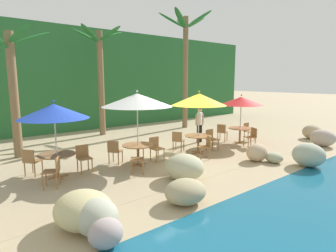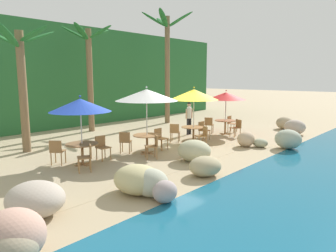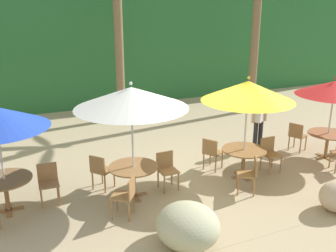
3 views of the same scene
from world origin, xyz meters
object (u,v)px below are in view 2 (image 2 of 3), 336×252
chair_blue_inland (57,150)px  chair_white_left (153,145)px  umbrella_white (147,95)px  dining_table_white (147,138)px  chair_blue_left (87,156)px  chair_red_inland (209,124)px  chair_white_inland (125,141)px  umbrella_blue (80,105)px  umbrella_red (226,96)px  palm_tree_third (167,53)px  chair_yellow_left (203,135)px  chair_red_left (237,127)px  chair_blue_seaward (102,146)px  chair_yellow_seaward (203,129)px  umbrella_yellow (194,95)px  chair_red_seaward (231,123)px  chair_yellow_inland (175,131)px  waiter_in_white (189,116)px  chair_white_seaward (160,137)px  palm_tree_second (89,64)px  palm_tree_nearest (22,70)px  dining_table_red (225,123)px  dining_table_blue (82,147)px

chair_blue_inland → chair_white_left: 3.36m
umbrella_white → dining_table_white: size_ratio=2.39×
chair_blue_left → chair_red_inland: size_ratio=1.00×
chair_red_inland → chair_white_inland: bearing=-179.3°
umbrella_blue → umbrella_red: size_ratio=1.03×
umbrella_blue → palm_tree_third: palm_tree_third is taller
chair_yellow_left → chair_red_left: same height
chair_blue_seaward → umbrella_blue: bearing=-176.8°
chair_yellow_seaward → chair_white_left: bearing=-170.4°
chair_yellow_left → umbrella_red: (3.21, 0.85, 1.50)m
chair_blue_inland → chair_blue_left: (0.26, -1.40, 0.00)m
umbrella_yellow → chair_white_left: bearing=-169.2°
chair_red_seaward → chair_yellow_seaward: bearing=-176.9°
umbrella_white → chair_red_left: 5.79m
umbrella_yellow → chair_blue_seaward: bearing=171.8°
chair_yellow_inland → waiter_in_white: size_ratio=0.51×
umbrella_blue → chair_red_seaward: umbrella_blue is taller
chair_white_seaward → umbrella_red: size_ratio=0.38×
dining_table_white → waiter_in_white: (4.36, 1.32, 0.37)m
palm_tree_second → chair_red_seaward: bearing=-50.4°
palm_tree_second → waiter_in_white: palm_tree_second is taller
chair_white_inland → palm_tree_second: 6.66m
chair_red_left → palm_tree_nearest: bearing=151.0°
chair_yellow_seaward → palm_tree_third: size_ratio=0.12×
chair_white_inland → chair_yellow_left: size_ratio=1.00×
chair_yellow_left → palm_tree_nearest: (-5.50, 4.72, 2.72)m
umbrella_yellow → waiter_in_white: (1.52, 1.45, -1.22)m
umbrella_white → chair_red_left: (5.44, -0.87, -1.78)m
chair_white_left → palm_tree_nearest: palm_tree_nearest is taller
umbrella_red → palm_tree_nearest: palm_tree_nearest is taller
chair_yellow_seaward → chair_red_inland: bearing=25.4°
umbrella_red → chair_white_seaward: bearing=178.1°
chair_blue_inland → chair_yellow_left: same height
chair_white_inland → chair_red_inland: same height
chair_yellow_seaward → chair_yellow_left: (-1.21, -0.85, 0.00)m
chair_blue_seaward → umbrella_yellow: size_ratio=0.34×
dining_table_red → palm_tree_nearest: bearing=156.1°
dining_table_blue → chair_yellow_inland: size_ratio=1.26×
dining_table_red → chair_red_left: size_ratio=1.26×
chair_blue_left → palm_tree_nearest: size_ratio=0.18×
chair_blue_inland → umbrella_red: 9.10m
chair_yellow_seaward → umbrella_red: bearing=0.1°
umbrella_white → umbrella_red: umbrella_white is taller
chair_white_inland → palm_tree_nearest: (-2.44, 3.20, 2.72)m
chair_yellow_left → dining_table_red: 3.32m
chair_blue_left → chair_red_left: bearing=-3.9°
dining_table_blue → dining_table_white: size_ratio=1.00×
chair_white_inland → chair_blue_seaward: bearing=-175.7°
chair_blue_left → chair_yellow_left: bearing=-6.4°
chair_red_left → chair_white_left: bearing=178.8°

